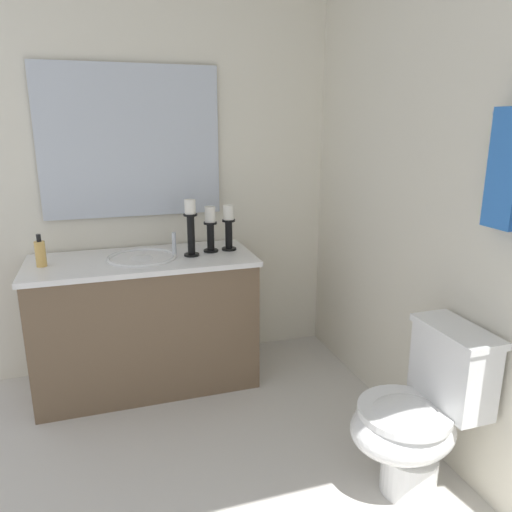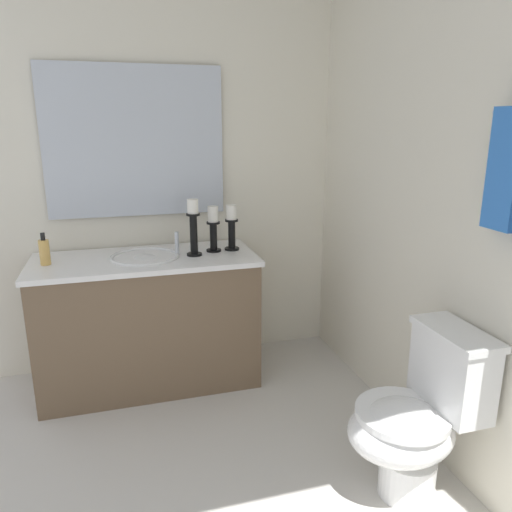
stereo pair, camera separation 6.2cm
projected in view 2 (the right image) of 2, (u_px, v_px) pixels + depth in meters
The scene contains 12 objects.
floor at pixel (206, 474), 2.24m from camera, with size 2.49×2.23×0.02m, color beige.
wall_back at pixel (439, 199), 2.22m from camera, with size 2.49×0.04×2.45m, color silver.
wall_left at pixel (165, 178), 3.07m from camera, with size 0.04×2.23×2.45m, color silver.
vanity_cabinet at pixel (149, 321), 2.94m from camera, with size 0.58×1.30×0.80m.
sink_basin at pixel (145, 264), 2.85m from camera, with size 0.40×0.40×0.24m.
mirror at pixel (135, 142), 2.92m from camera, with size 0.02×1.07×0.89m, color silver.
candle_holder_tall at pixel (232, 226), 2.97m from camera, with size 0.09×0.09×0.28m.
candle_holder_short at pixel (213, 228), 2.93m from camera, with size 0.09×0.09×0.28m.
candle_holder_mid at pixel (193, 226), 2.83m from camera, with size 0.09×0.09×0.33m.
soap_bottle at pixel (45, 252), 2.67m from camera, with size 0.06×0.06×0.18m.
toilet at pixel (416, 419), 2.03m from camera, with size 0.39×0.54×0.75m.
towel_near_vanity at pixel (504, 170), 1.74m from camera, with size 0.14×0.03×0.44m, color blue.
Camera 2 is at (1.89, -0.30, 1.56)m, focal length 34.03 mm.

